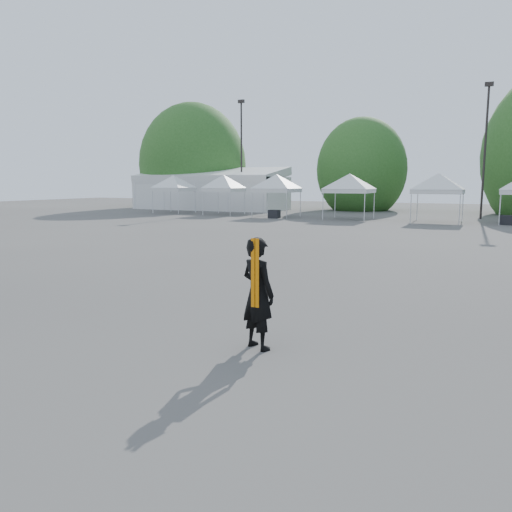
% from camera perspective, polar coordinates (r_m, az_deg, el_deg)
% --- Properties ---
extents(ground, '(120.00, 120.00, 0.00)m').
position_cam_1_polar(ground, '(9.86, 0.83, -7.50)').
color(ground, '#474442').
rests_on(ground, ground).
extents(marquee, '(15.00, 6.25, 4.23)m').
position_cam_1_polar(marquee, '(50.76, -5.19, 7.57)').
color(marquee, silver).
rests_on(marquee, ground).
extents(light_pole_west, '(0.60, 0.25, 10.30)m').
position_cam_1_polar(light_pole_west, '(48.04, -1.68, 12.08)').
color(light_pole_west, black).
rests_on(light_pole_west, ground).
extents(light_pole_east, '(0.60, 0.25, 9.80)m').
position_cam_1_polar(light_pole_east, '(40.72, 24.74, 11.63)').
color(light_pole_east, black).
rests_on(light_pole_east, ground).
extents(tree_far_w, '(4.80, 4.80, 7.30)m').
position_cam_1_polar(tree_far_w, '(55.44, -7.22, 10.26)').
color(tree_far_w, '#382314').
rests_on(tree_far_w, ground).
extents(tree_mid_w, '(4.16, 4.16, 6.33)m').
position_cam_1_polar(tree_mid_w, '(50.07, 11.97, 9.65)').
color(tree_mid_w, '#382314').
rests_on(tree_mid_w, ground).
extents(tent_a, '(4.10, 4.10, 3.88)m').
position_cam_1_polar(tent_a, '(45.17, -9.39, 8.76)').
color(tent_a, silver).
rests_on(tent_a, ground).
extents(tent_b, '(3.95, 3.95, 3.88)m').
position_cam_1_polar(tent_b, '(42.16, -3.71, 8.89)').
color(tent_b, silver).
rests_on(tent_b, ground).
extents(tent_c, '(4.37, 4.37, 3.88)m').
position_cam_1_polar(tent_c, '(39.26, 2.38, 8.94)').
color(tent_c, silver).
rests_on(tent_c, ground).
extents(tent_d, '(4.56, 4.56, 3.88)m').
position_cam_1_polar(tent_d, '(37.43, 10.66, 8.83)').
color(tent_d, silver).
rests_on(tent_d, ground).
extents(tent_e, '(4.57, 4.57, 3.88)m').
position_cam_1_polar(tent_e, '(36.21, 20.17, 8.48)').
color(tent_e, silver).
rests_on(tent_e, ground).
extents(man, '(0.79, 0.67, 1.84)m').
position_cam_1_polar(man, '(8.10, 0.21, -4.28)').
color(man, black).
rests_on(man, ground).
extents(crate_west, '(0.81, 0.63, 0.63)m').
position_cam_1_polar(crate_west, '(37.97, 2.09, 4.81)').
color(crate_west, black).
rests_on(crate_west, ground).
extents(crate_mid, '(0.93, 0.80, 0.62)m').
position_cam_1_polar(crate_mid, '(35.76, 26.82, 3.68)').
color(crate_mid, black).
rests_on(crate_mid, ground).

